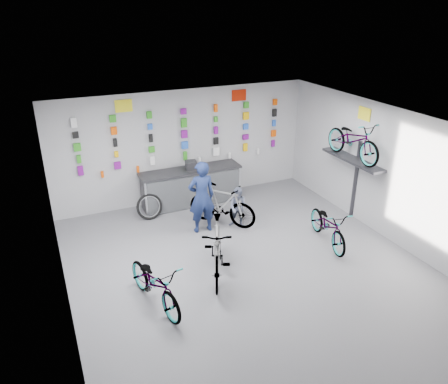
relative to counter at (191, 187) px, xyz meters
name	(u,v)px	position (x,y,z in m)	size (l,w,h in m)	color
floor	(252,272)	(0.00, -3.54, -0.49)	(8.00, 8.00, 0.00)	#57575C
ceiling	(256,129)	(0.00, -3.54, 2.51)	(8.00, 8.00, 0.00)	white
wall_back	(184,146)	(0.00, 0.46, 1.01)	(7.00, 7.00, 0.00)	#B2B2B5
wall_front	(419,346)	(0.00, -7.54, 1.01)	(7.00, 7.00, 0.00)	#B2B2B5
wall_left	(60,244)	(-3.50, -3.54, 1.01)	(8.00, 8.00, 0.00)	#B2B2B5
wall_right	(395,177)	(3.50, -3.54, 1.01)	(8.00, 8.00, 0.00)	#B2B2B5
counter	(191,187)	(0.00, 0.00, 0.00)	(2.70, 0.66, 1.00)	black
merch_wall	(183,137)	(-0.05, 0.39, 1.29)	(5.55, 0.08, 1.57)	#7E0F89
wall_bracket	(353,163)	(3.33, -2.34, 0.98)	(0.39, 1.90, 2.00)	#333338
sign_left	(124,106)	(-1.50, 0.44, 2.23)	(0.42, 0.02, 0.30)	yellow
sign_right	(239,95)	(1.60, 0.44, 2.23)	(0.42, 0.02, 0.30)	#BE1E06
sign_side	(364,114)	(3.48, -2.34, 2.16)	(0.02, 0.40, 0.30)	yellow
bike_left	(155,283)	(-2.06, -3.74, -0.03)	(0.61, 1.76, 0.92)	gray
bike_center	(217,249)	(-0.67, -3.31, 0.10)	(0.55, 1.94, 1.17)	gray
bike_right	(328,225)	(2.10, -3.19, -0.04)	(0.59, 1.70, 0.89)	gray
bike_service	(222,205)	(0.28, -1.39, 0.04)	(0.50, 1.76, 1.06)	gray
bike_wall	(353,140)	(3.25, -2.34, 1.57)	(0.63, 1.80, 0.95)	gray
clerk	(202,197)	(-0.28, -1.50, 0.39)	(0.64, 0.42, 1.75)	#16224D
customer	(239,208)	(0.60, -1.68, 0.02)	(0.50, 0.39, 1.02)	slate
spare_wheel	(149,207)	(-1.25, -0.37, -0.16)	(0.69, 0.29, 0.66)	black
register	(191,165)	(0.02, 0.01, 0.62)	(0.28, 0.30, 0.22)	black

